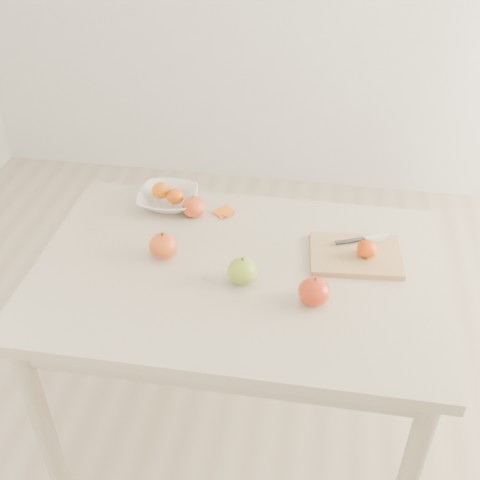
# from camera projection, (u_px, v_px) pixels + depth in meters

# --- Properties ---
(ground) EXTENTS (3.50, 3.50, 0.00)m
(ground) POSITION_uv_depth(u_px,v_px,m) (238.00, 425.00, 2.22)
(ground) COLOR #C6B293
(ground) RESTS_ON ground
(table) EXTENTS (1.20, 0.80, 0.75)m
(table) POSITION_uv_depth(u_px,v_px,m) (237.00, 294.00, 1.83)
(table) COLOR beige
(table) RESTS_ON ground
(cutting_board) EXTENTS (0.28, 0.22, 0.02)m
(cutting_board) POSITION_uv_depth(u_px,v_px,m) (355.00, 255.00, 1.81)
(cutting_board) COLOR tan
(cutting_board) RESTS_ON table
(board_tangerine) EXTENTS (0.06, 0.06, 0.05)m
(board_tangerine) POSITION_uv_depth(u_px,v_px,m) (367.00, 249.00, 1.77)
(board_tangerine) COLOR #CB4407
(board_tangerine) RESTS_ON cutting_board
(fruit_bowl) EXTENTS (0.20, 0.20, 0.05)m
(fruit_bowl) POSITION_uv_depth(u_px,v_px,m) (168.00, 199.00, 2.02)
(fruit_bowl) COLOR white
(fruit_bowl) RESTS_ON table
(bowl_tangerine_near) EXTENTS (0.06, 0.06, 0.06)m
(bowl_tangerine_near) POSITION_uv_depth(u_px,v_px,m) (161.00, 190.00, 2.02)
(bowl_tangerine_near) COLOR #D76007
(bowl_tangerine_near) RESTS_ON fruit_bowl
(bowl_tangerine_far) EXTENTS (0.06, 0.06, 0.05)m
(bowl_tangerine_far) POSITION_uv_depth(u_px,v_px,m) (175.00, 196.00, 1.99)
(bowl_tangerine_far) COLOR #D56707
(bowl_tangerine_far) RESTS_ON fruit_bowl
(orange_peel_a) EXTENTS (0.07, 0.07, 0.01)m
(orange_peel_a) POSITION_uv_depth(u_px,v_px,m) (224.00, 213.00, 2.00)
(orange_peel_a) COLOR #E65410
(orange_peel_a) RESTS_ON table
(orange_peel_b) EXTENTS (0.06, 0.05, 0.01)m
(orange_peel_b) POSITION_uv_depth(u_px,v_px,m) (226.00, 214.00, 1.99)
(orange_peel_b) COLOR #D65F0F
(orange_peel_b) RESTS_ON table
(paring_knife) EXTENTS (0.16, 0.08, 0.01)m
(paring_knife) POSITION_uv_depth(u_px,v_px,m) (372.00, 239.00, 1.84)
(paring_knife) COLOR silver
(paring_knife) RESTS_ON cutting_board
(apple_green) EXTENTS (0.09, 0.09, 0.08)m
(apple_green) POSITION_uv_depth(u_px,v_px,m) (242.00, 271.00, 1.70)
(apple_green) COLOR #558D12
(apple_green) RESTS_ON table
(apple_red_b) EXTENTS (0.09, 0.09, 0.08)m
(apple_red_b) POSITION_uv_depth(u_px,v_px,m) (163.00, 246.00, 1.79)
(apple_red_b) COLOR #A72A19
(apple_red_b) RESTS_ON table
(apple_red_a) EXTENTS (0.08, 0.08, 0.07)m
(apple_red_a) POSITION_uv_depth(u_px,v_px,m) (194.00, 207.00, 1.97)
(apple_red_a) COLOR #9C110E
(apple_red_a) RESTS_ON table
(apple_red_e) EXTENTS (0.09, 0.09, 0.08)m
(apple_red_e) POSITION_uv_depth(u_px,v_px,m) (314.00, 291.00, 1.63)
(apple_red_e) COLOR #A00A10
(apple_red_e) RESTS_ON table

